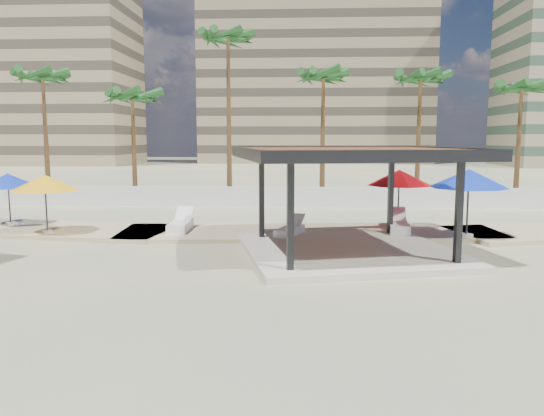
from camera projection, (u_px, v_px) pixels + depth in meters
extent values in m
plane|color=tan|center=(247.00, 276.00, 15.79)|extent=(200.00, 200.00, 0.00)
cube|color=#C6B284|center=(309.00, 233.00, 22.61)|extent=(16.24, 5.11, 0.24)
cube|color=silver|center=(273.00, 197.00, 31.55)|extent=(56.00, 0.30, 1.20)
cube|color=#937F60|center=(23.00, 69.00, 83.33)|extent=(34.00, 16.00, 30.00)
cube|color=#847259|center=(314.00, 80.00, 90.99)|extent=(38.00, 16.00, 28.00)
cube|color=beige|center=(348.00, 251.00, 18.77)|extent=(8.48, 8.48, 0.21)
cube|color=black|center=(290.00, 216.00, 15.47)|extent=(0.23, 0.23, 3.21)
cube|color=black|center=(262.00, 197.00, 20.69)|extent=(0.23, 0.23, 3.21)
cube|color=black|center=(459.00, 212.00, 16.41)|extent=(0.23, 0.23, 3.21)
cube|color=black|center=(391.00, 194.00, 21.63)|extent=(0.23, 0.23, 3.21)
cube|color=brown|center=(350.00, 153.00, 18.32)|extent=(8.74, 8.74, 0.30)
cube|color=black|center=(392.00, 156.00, 14.77)|extent=(7.22, 1.81, 0.36)
cube|color=black|center=(322.00, 151.00, 21.87)|extent=(7.22, 1.81, 0.36)
cube|color=black|center=(246.00, 153.00, 17.68)|extent=(1.81, 7.22, 0.36)
cube|color=black|center=(447.00, 152.00, 18.96)|extent=(1.81, 7.22, 0.36)
cylinder|color=beige|center=(48.00, 232.00, 21.96)|extent=(0.47, 0.47, 0.11)
cylinder|color=#262628|center=(46.00, 206.00, 21.82)|extent=(0.07, 0.07, 2.25)
cone|color=#FFB312|center=(45.00, 183.00, 21.69)|extent=(3.32, 3.32, 0.66)
cylinder|color=beige|center=(398.00, 226.00, 23.45)|extent=(0.49, 0.49, 0.12)
cylinder|color=#262628|center=(398.00, 200.00, 23.31)|extent=(0.07, 0.07, 2.37)
cone|color=#AA080C|center=(399.00, 177.00, 23.17)|extent=(3.17, 3.17, 0.69)
cylinder|color=beige|center=(466.00, 235.00, 21.08)|extent=(0.52, 0.52, 0.13)
cylinder|color=#262628|center=(468.00, 206.00, 20.92)|extent=(0.07, 0.07, 2.51)
cone|color=#1030B4|center=(469.00, 178.00, 20.78)|extent=(4.01, 4.01, 0.73)
cylinder|color=beige|center=(11.00, 223.00, 24.21)|extent=(0.45, 0.45, 0.11)
cylinder|color=#262628|center=(9.00, 201.00, 24.07)|extent=(0.06, 0.06, 2.16)
cone|color=#1030B4|center=(8.00, 180.00, 23.95)|extent=(2.67, 2.67, 0.63)
cube|color=white|center=(181.00, 227.00, 22.60)|extent=(0.82, 2.21, 0.31)
cube|color=white|center=(181.00, 222.00, 22.58)|extent=(0.82, 2.21, 0.07)
cube|color=white|center=(184.00, 213.00, 23.39)|extent=(0.74, 0.77, 0.56)
cube|color=white|center=(289.00, 232.00, 21.43)|extent=(1.26, 2.01, 0.27)
cube|color=white|center=(289.00, 228.00, 21.41)|extent=(1.26, 2.01, 0.06)
cube|color=white|center=(296.00, 220.00, 22.06)|extent=(0.81, 0.83, 0.48)
cube|color=white|center=(398.00, 228.00, 22.26)|extent=(1.02, 2.34, 0.32)
cube|color=white|center=(398.00, 223.00, 22.23)|extent=(1.02, 2.34, 0.07)
cube|color=white|center=(397.00, 214.00, 23.06)|extent=(0.82, 0.85, 0.58)
cone|color=brown|center=(46.00, 138.00, 34.54)|extent=(0.36, 0.36, 8.22)
ellipsoid|color=#1B4E1D|center=(43.00, 77.00, 34.04)|extent=(3.00, 3.00, 1.80)
cone|color=brown|center=(134.00, 149.00, 33.73)|extent=(0.36, 0.36, 6.87)
ellipsoid|color=#1B4E1D|center=(132.00, 98.00, 33.31)|extent=(3.00, 3.00, 1.80)
cone|color=brown|center=(229.00, 119.00, 33.97)|extent=(0.36, 0.36, 10.56)
ellipsoid|color=#1B4E1D|center=(228.00, 39.00, 33.31)|extent=(3.00, 3.00, 1.80)
cone|color=brown|center=(323.00, 139.00, 33.33)|extent=(0.36, 0.36, 8.07)
ellipsoid|color=#1B4E1D|center=(323.00, 77.00, 32.83)|extent=(3.00, 3.00, 1.80)
cone|color=brown|center=(418.00, 140.00, 33.22)|extent=(0.36, 0.36, 7.94)
ellipsoid|color=#1B4E1D|center=(421.00, 79.00, 32.74)|extent=(3.00, 3.00, 1.80)
cone|color=brown|center=(518.00, 145.00, 32.56)|extent=(0.36, 0.36, 7.31)
ellipsoid|color=#1B4E1D|center=(522.00, 89.00, 32.12)|extent=(3.00, 3.00, 1.80)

